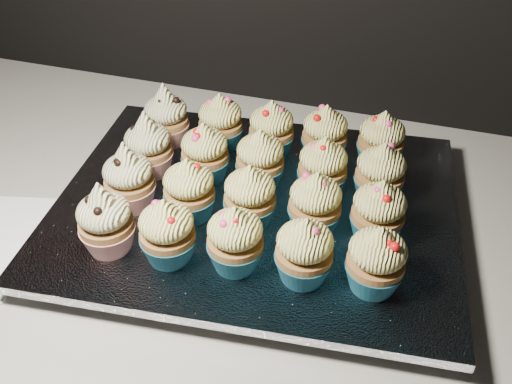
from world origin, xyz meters
TOP-DOWN VIEW (x-y plane):
  - cabinet at (0.00, 1.70)m, footprint 2.40×0.60m
  - worktop at (0.00, 1.70)m, footprint 2.44×0.64m
  - baking_tray at (0.22, 1.69)m, footprint 0.49×0.40m
  - foil_lining at (0.22, 1.69)m, footprint 0.54×0.44m
  - cupcake_0 at (0.08, 1.56)m, footprint 0.06×0.06m
  - cupcake_1 at (0.15, 1.57)m, footprint 0.06×0.06m
  - cupcake_2 at (0.23, 1.58)m, footprint 0.06×0.06m
  - cupcake_3 at (0.31, 1.58)m, footprint 0.06×0.06m
  - cupcake_4 at (0.38, 1.59)m, footprint 0.06×0.06m
  - cupcake_5 at (0.07, 1.64)m, footprint 0.06×0.06m
  - cupcake_6 at (0.15, 1.64)m, footprint 0.06×0.06m
  - cupcake_7 at (0.22, 1.65)m, footprint 0.06×0.06m
  - cupcake_8 at (0.30, 1.66)m, footprint 0.06×0.06m
  - cupcake_9 at (0.37, 1.67)m, footprint 0.06×0.06m
  - cupcake_10 at (0.06, 1.71)m, footprint 0.06×0.06m
  - cupcake_11 at (0.14, 1.72)m, footprint 0.06×0.06m
  - cupcake_12 at (0.21, 1.73)m, footprint 0.06×0.06m
  - cupcake_13 at (0.29, 1.73)m, footprint 0.06×0.06m
  - cupcake_14 at (0.36, 1.74)m, footprint 0.06×0.06m
  - cupcake_15 at (0.06, 1.78)m, footprint 0.06×0.06m
  - cupcake_16 at (0.13, 1.80)m, footprint 0.06×0.06m
  - cupcake_17 at (0.21, 1.80)m, footprint 0.06×0.06m
  - cupcake_18 at (0.28, 1.81)m, footprint 0.06×0.06m
  - cupcake_19 at (0.35, 1.82)m, footprint 0.06×0.06m

SIDE VIEW (x-z plane):
  - cabinet at x=0.00m, z-range 0.00..0.86m
  - worktop at x=0.00m, z-range 0.86..0.90m
  - baking_tray at x=0.22m, z-range 0.90..0.92m
  - foil_lining at x=0.22m, z-range 0.92..0.93m
  - cupcake_1 at x=0.15m, z-range 0.93..1.01m
  - cupcake_2 at x=0.23m, z-range 0.93..1.01m
  - cupcake_3 at x=0.31m, z-range 0.93..1.01m
  - cupcake_4 at x=0.38m, z-range 0.93..1.01m
  - cupcake_6 at x=0.15m, z-range 0.93..1.01m
  - cupcake_7 at x=0.22m, z-range 0.93..1.01m
  - cupcake_8 at x=0.30m, z-range 0.93..1.01m
  - cupcake_9 at x=0.37m, z-range 0.93..1.01m
  - cupcake_11 at x=0.14m, z-range 0.93..1.01m
  - cupcake_12 at x=0.21m, z-range 0.93..1.01m
  - cupcake_13 at x=0.29m, z-range 0.93..1.01m
  - cupcake_14 at x=0.36m, z-range 0.93..1.01m
  - cupcake_16 at x=0.13m, z-range 0.93..1.01m
  - cupcake_17 at x=0.21m, z-range 0.93..1.01m
  - cupcake_18 at x=0.28m, z-range 0.93..1.01m
  - cupcake_19 at x=0.35m, z-range 0.93..1.01m
  - cupcake_0 at x=0.08m, z-range 0.93..1.02m
  - cupcake_5 at x=0.07m, z-range 0.93..1.02m
  - cupcake_10 at x=0.06m, z-range 0.93..1.02m
  - cupcake_15 at x=0.06m, z-range 0.93..1.02m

